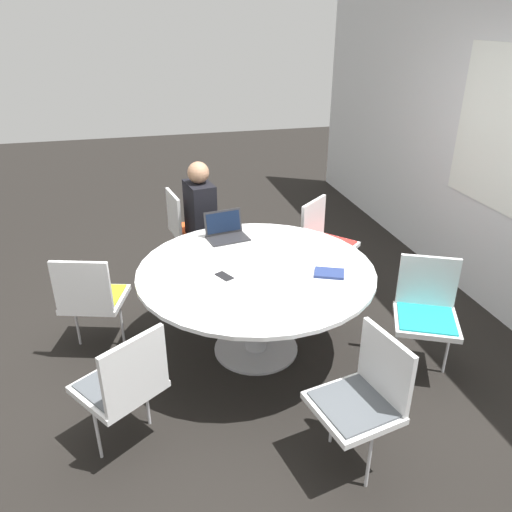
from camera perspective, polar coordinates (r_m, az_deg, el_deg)
The scene contains 12 objects.
ground_plane at distance 4.03m, azimuth 0.00°, elevation -10.57°, with size 16.00×16.00×0.00m, color black.
conference_table at distance 3.70m, azimuth 0.00°, elevation -3.11°, with size 1.74×1.74×0.72m.
chair_0 at distance 5.04m, azimuth -7.86°, elevation 3.54°, with size 0.51×0.49×0.84m.
chair_1 at distance 3.95m, azimuth -18.35°, elevation -4.29°, with size 0.53×0.54×0.84m.
chair_2 at distance 3.05m, azimuth -14.84°, elevation -13.68°, with size 0.60×0.60×0.84m.
chair_3 at distance 2.93m, azimuth 12.25°, elevation -15.13°, with size 0.52×0.50×0.84m.
chair_4 at distance 3.80m, azimuth 18.90°, elevation -5.59°, with size 0.57×0.58×0.84m.
chair_5 at distance 4.74m, azimuth 7.81°, elevation 2.07°, with size 0.61×0.61×0.84m.
person_0 at distance 4.77m, azimuth -6.21°, elevation 4.89°, with size 0.39×0.30×1.19m.
laptop at distance 4.14m, azimuth -3.47°, elevation 2.83°, with size 0.29×0.36×0.21m.
spiral_notebook at distance 3.59m, azimuth 8.36°, elevation -1.95°, with size 0.22×0.25×0.02m.
cell_phone at distance 3.54m, azimuth -3.64°, elevation -2.31°, with size 0.16×0.13×0.01m.
Camera 1 is at (3.14, -0.79, 2.40)m, focal length 35.00 mm.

